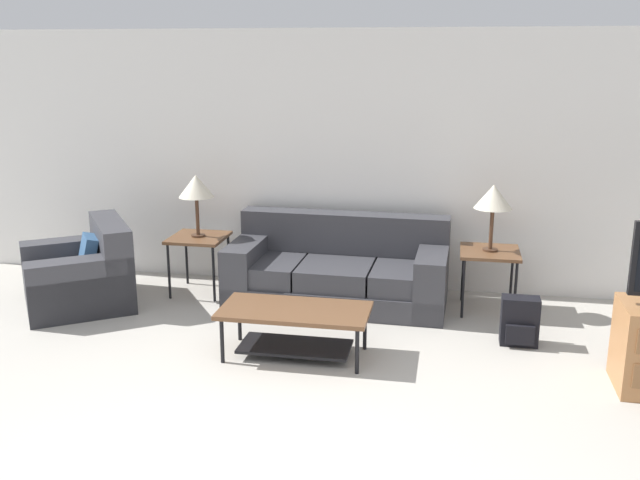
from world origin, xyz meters
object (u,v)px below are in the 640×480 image
at_px(armchair, 82,275).
at_px(side_table_left, 199,242).
at_px(backpack, 520,322).
at_px(side_table_right, 490,256).
at_px(table_lamp_left, 196,187).
at_px(couch, 339,272).
at_px(coffee_table, 295,321).
at_px(table_lamp_right, 493,198).

bearing_deg(armchair, side_table_left, 28.50).
height_order(side_table_left, backpack, side_table_left).
distance_m(side_table_right, backpack, 0.88).
distance_m(side_table_left, table_lamp_left, 0.56).
distance_m(armchair, side_table_left, 1.16).
bearing_deg(couch, backpack, -25.30).
relative_size(armchair, coffee_table, 1.18).
xyz_separation_m(armchair, table_lamp_left, (0.99, 0.54, 0.80)).
bearing_deg(side_table_left, coffee_table, -46.34).
distance_m(side_table_right, table_lamp_right, 0.56).
distance_m(couch, armchair, 2.48).
distance_m(table_lamp_right, backpack, 1.20).
bearing_deg(table_lamp_left, table_lamp_right, 0.00).
bearing_deg(side_table_left, table_lamp_left, 90.00).
relative_size(side_table_left, backpack, 1.43).
height_order(coffee_table, table_lamp_left, table_lamp_left).
bearing_deg(table_lamp_left, coffee_table, -46.34).
xyz_separation_m(armchair, table_lamp_right, (3.84, 0.54, 0.80)).
height_order(couch, backpack, couch).
bearing_deg(table_lamp_left, side_table_right, -0.00).
distance_m(table_lamp_left, table_lamp_right, 2.85).
distance_m(side_table_right, table_lamp_left, 2.90).
xyz_separation_m(table_lamp_left, table_lamp_right, (2.85, 0.00, 0.00)).
bearing_deg(table_lamp_left, backpack, -14.20).
bearing_deg(armchair, backpack, -3.37).
bearing_deg(table_lamp_right, armchair, -172.00).
bearing_deg(coffee_table, armchair, 160.38).
height_order(table_lamp_right, backpack, table_lamp_right).
height_order(couch, side_table_left, couch).
bearing_deg(backpack, armchair, 176.63).
relative_size(couch, side_table_right, 3.58).
height_order(side_table_right, table_lamp_left, table_lamp_left).
bearing_deg(armchair, couch, 12.65).
height_order(coffee_table, table_lamp_right, table_lamp_right).
relative_size(side_table_left, table_lamp_left, 0.95).
height_order(armchair, table_lamp_right, table_lamp_right).
relative_size(side_table_left, side_table_right, 1.00).
distance_m(armchair, coffee_table, 2.43).
bearing_deg(armchair, coffee_table, -19.62).
height_order(couch, armchair, couch).
bearing_deg(couch, table_lamp_right, -0.12).
relative_size(couch, coffee_table, 1.78).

